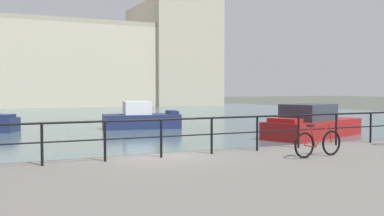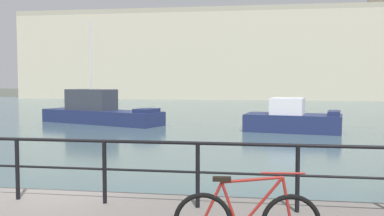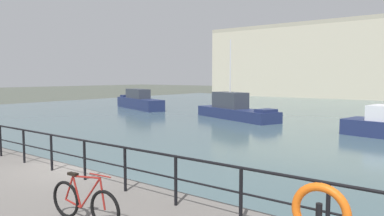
% 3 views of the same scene
% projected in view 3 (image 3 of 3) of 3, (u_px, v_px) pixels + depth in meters
% --- Properties ---
extents(ground_plane, '(240.00, 240.00, 0.00)m').
position_uv_depth(ground_plane, '(79.00, 196.00, 11.12)').
color(ground_plane, '#4C5147').
extents(water_basin, '(80.00, 60.00, 0.01)m').
position_uv_depth(water_basin, '(347.00, 115.00, 34.94)').
color(water_basin, '#476066').
rests_on(water_basin, ground_plane).
extents(moored_green_narrowboat, '(9.12, 5.32, 6.89)m').
position_uv_depth(moored_green_narrowboat, '(235.00, 110.00, 31.60)').
color(moored_green_narrowboat, navy).
rests_on(moored_green_narrowboat, water_basin).
extents(moored_blue_motorboat, '(9.31, 5.10, 2.25)m').
position_uv_depth(moored_blue_motorboat, '(139.00, 101.00, 41.60)').
color(moored_blue_motorboat, navy).
rests_on(moored_blue_motorboat, water_basin).
extents(quay_railing, '(23.68, 0.07, 1.08)m').
position_uv_depth(quay_railing, '(67.00, 149.00, 10.03)').
color(quay_railing, black).
rests_on(quay_railing, quay_promenade).
extents(parked_bicycle, '(1.77, 0.23, 0.98)m').
position_uv_depth(parked_bicycle, '(84.00, 203.00, 6.72)').
color(parked_bicycle, black).
rests_on(parked_bicycle, quay_promenade).
extents(life_ring_stand, '(0.75, 0.16, 1.40)m').
position_uv_depth(life_ring_stand, '(320.00, 216.00, 4.55)').
color(life_ring_stand, black).
rests_on(life_ring_stand, quay_promenade).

